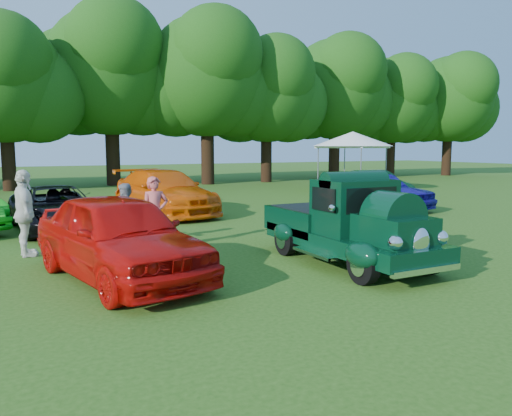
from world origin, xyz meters
name	(u,v)px	position (x,y,z in m)	size (l,w,h in m)	color
ground	(326,274)	(0.00, 0.00, 0.00)	(120.00, 120.00, 0.00)	#274E12
hero_pickup	(347,227)	(0.98, 0.65, 0.77)	(2.11, 4.54, 1.77)	black
red_convertible	(119,236)	(-3.60, 1.48, 0.80)	(1.89, 4.71, 1.60)	#BB0B08
back_car_black	(57,208)	(-4.09, 7.78, 0.65)	(2.16, 4.68, 1.30)	black
back_car_orange	(164,192)	(-0.25, 9.83, 0.80)	(2.25, 5.53, 1.60)	#E25707
back_car_blue	(378,190)	(7.62, 7.43, 0.77)	(1.81, 4.49, 1.53)	#1A0E9A
back_car_green	(374,186)	(9.58, 9.96, 0.68)	(1.45, 4.15, 1.37)	black
spectator_pink	(155,213)	(-2.26, 3.83, 0.87)	(0.64, 0.42, 1.74)	#CA5553
spectator_grey	(127,214)	(-2.74, 4.66, 0.77)	(0.75, 0.58, 1.54)	gray
spectator_white	(25,213)	(-5.06, 4.37, 0.97)	(1.14, 0.47, 1.94)	silver
canopy_tent	(353,139)	(11.69, 14.33, 2.83)	(5.60, 5.60, 3.26)	white
tree_line	(103,79)	(0.24, 23.77, 6.49)	(63.97, 10.22, 11.01)	black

